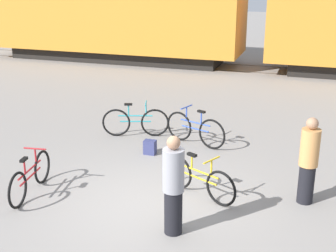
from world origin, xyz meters
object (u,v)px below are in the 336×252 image
at_px(bicycle_blue, 195,129).
at_px(backpack, 150,147).
at_px(bicycle_yellow, 199,179).
at_px(bicycle_teal, 136,122).
at_px(person_in_tan, 308,161).
at_px(person_in_grey, 173,186).
at_px(bicycle_maroon, 31,177).
at_px(freight_train, 257,7).

relative_size(bicycle_blue, backpack, 4.87).
height_order(bicycle_yellow, bicycle_teal, bicycle_teal).
distance_m(person_in_tan, backpack, 3.89).
distance_m(bicycle_yellow, bicycle_blue, 2.79).
relative_size(bicycle_teal, person_in_grey, 0.98).
distance_m(person_in_grey, person_in_tan, 2.71).
bearing_deg(person_in_grey, person_in_tan, 88.55).
height_order(bicycle_teal, backpack, bicycle_teal).
xyz_separation_m(bicycle_maroon, bicycle_teal, (0.70, 3.70, 0.02)).
bearing_deg(bicycle_teal, bicycle_maroon, -100.70).
xyz_separation_m(freight_train, bicycle_blue, (-0.04, -9.56, -2.20)).
xyz_separation_m(person_in_grey, person_in_tan, (2.04, 1.79, -0.02)).
bearing_deg(person_in_tan, bicycle_blue, -152.73).
bearing_deg(person_in_grey, bicycle_yellow, 134.10).
bearing_deg(person_in_tan, bicycle_yellow, -101.70).
bearing_deg(bicycle_teal, person_in_tan, -28.52).
xyz_separation_m(bicycle_maroon, bicycle_blue, (2.33, 3.60, 0.03)).
distance_m(freight_train, backpack, 10.82).
distance_m(bicycle_maroon, bicycle_teal, 3.77).
relative_size(freight_train, bicycle_blue, 15.00).
bearing_deg(person_in_grey, bicycle_maroon, -141.51).
height_order(freight_train, person_in_tan, freight_train).
relative_size(bicycle_blue, person_in_tan, 0.99).
height_order(bicycle_blue, person_in_grey, person_in_grey).
xyz_separation_m(person_in_tan, backpack, (-3.60, 1.33, -0.67)).
relative_size(person_in_grey, backpack, 5.04).
height_order(bicycle_teal, person_in_tan, person_in_tan).
distance_m(bicycle_maroon, person_in_grey, 3.12).
height_order(freight_train, person_in_grey, freight_train).
height_order(bicycle_maroon, bicycle_blue, bicycle_blue).
bearing_deg(bicycle_yellow, backpack, 133.50).
bearing_deg(bicycle_maroon, bicycle_teal, 79.30).
bearing_deg(bicycle_maroon, person_in_grey, -8.74).
relative_size(bicycle_teal, bicycle_blue, 1.01).
distance_m(bicycle_blue, person_in_tan, 3.60).
xyz_separation_m(bicycle_maroon, bicycle_yellow, (3.12, 0.93, 0.00)).
distance_m(bicycle_yellow, person_in_tan, 2.05).
relative_size(bicycle_teal, person_in_tan, 1.00).
relative_size(bicycle_maroon, person_in_grey, 1.01).
relative_size(bicycle_yellow, person_in_tan, 0.96).
bearing_deg(bicycle_maroon, backpack, 60.84).
height_order(bicycle_yellow, bicycle_blue, bicycle_blue).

